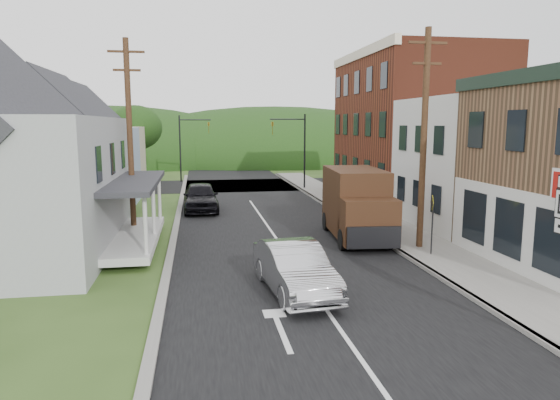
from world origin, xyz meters
name	(u,v)px	position (x,y,z in m)	size (l,w,h in m)	color
ground	(307,282)	(0.00, 0.00, 0.00)	(120.00, 120.00, 0.00)	#2D4719
road	(266,224)	(0.00, 10.00, 0.00)	(9.00, 90.00, 0.02)	black
cross_road	(239,185)	(0.00, 27.00, 0.00)	(60.00, 9.00, 0.02)	black
sidewalk_right	(386,226)	(5.90, 8.00, 0.07)	(2.80, 55.00, 0.15)	slate
curb_right	(361,227)	(4.55, 8.00, 0.07)	(0.20, 55.00, 0.15)	slate
curb_left	(175,234)	(-4.65, 8.00, 0.06)	(0.30, 55.00, 0.12)	slate
storefront_white	(493,163)	(11.30, 7.50, 3.25)	(8.00, 7.00, 6.50)	silver
storefront_red	(414,127)	(11.30, 17.00, 5.00)	(8.00, 12.00, 10.00)	#5F2516
house_blue	(74,149)	(-11.00, 17.00, 3.69)	(7.14, 8.16, 7.28)	#96AACD
house_cream	(95,144)	(-11.50, 26.00, 3.69)	(7.14, 8.16, 7.28)	#BFB994
utility_pole_right	(424,138)	(5.60, 3.50, 4.66)	(1.60, 0.26, 9.00)	#472D19
utility_pole_left	(130,137)	(-6.50, 8.00, 4.66)	(1.60, 0.26, 9.00)	#472D19
traffic_signal_right	(296,143)	(4.30, 23.50, 3.76)	(2.87, 0.20, 6.00)	black
traffic_signal_left	(188,140)	(-4.30, 30.50, 3.76)	(2.87, 0.20, 6.00)	black
tree_left_d	(136,128)	(-9.00, 32.00, 4.88)	(4.80, 4.80, 6.94)	#382616
forested_ridge	(222,162)	(0.00, 55.00, 0.00)	(90.00, 30.00, 16.00)	#17340F
silver_sedan	(295,269)	(-0.60, -0.96, 0.78)	(1.64, 4.71, 1.55)	silver
dark_sedan	(201,197)	(-3.36, 14.52, 0.86)	(2.02, 5.03, 1.71)	black
delivery_van	(357,205)	(3.61, 5.80, 1.61)	(2.76, 5.86, 3.18)	#321B0E
warning_sign	(432,216)	(5.49, 2.24, 1.67)	(0.22, 0.63, 2.38)	black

